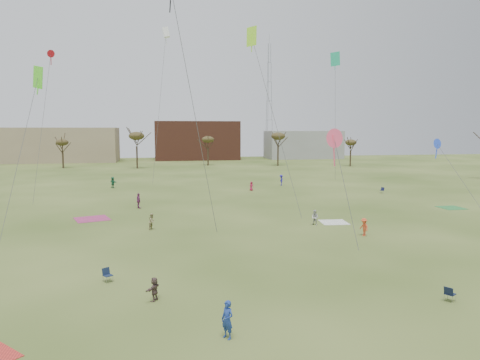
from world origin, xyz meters
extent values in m
plane|color=#334B17|center=(0.00, 0.00, 0.00)|extent=(260.00, 260.00, 0.00)
imported|color=navy|center=(-3.38, -3.69, 0.89)|extent=(0.73, 0.78, 1.78)
imported|color=#998E61|center=(-7.19, 19.66, 0.78)|extent=(0.90, 0.95, 1.56)
imported|color=brown|center=(-6.74, 1.51, 0.67)|extent=(0.98, 1.28, 1.35)
imported|color=#DC4D29|center=(11.67, 13.74, 0.80)|extent=(0.79, 1.14, 1.61)
imported|color=#83366F|center=(-9.02, 31.59, 0.94)|extent=(0.80, 1.19, 1.87)
imported|color=#BDBDBD|center=(8.85, 18.81, 0.76)|extent=(0.93, 0.94, 1.53)
imported|color=#246E4B|center=(-14.07, 51.59, 0.92)|extent=(1.47, 1.68, 1.83)
imported|color=#A91D43|center=(7.60, 44.57, 0.71)|extent=(0.82, 0.69, 1.42)
imported|color=#272199|center=(13.91, 50.02, 0.92)|extent=(0.77, 1.23, 1.83)
cube|color=white|center=(11.21, 19.70, 0.00)|extent=(2.90, 2.90, 0.03)
cube|color=#AA346A|center=(-13.64, 25.88, 0.00)|extent=(4.32, 4.32, 0.03)
cube|color=#30843C|center=(28.61, 25.21, 0.00)|extent=(2.85, 2.85, 0.03)
cube|color=#16223D|center=(-9.67, 5.14, 0.42)|extent=(0.70, 0.70, 0.04)
cube|color=#16223D|center=(-9.80, 5.33, 0.65)|extent=(0.48, 0.40, 0.44)
cube|color=#131B35|center=(9.53, -1.48, 0.42)|extent=(0.69, 0.69, 0.04)
cube|color=#131B35|center=(9.33, -1.60, 0.65)|extent=(0.37, 0.49, 0.44)
cube|color=#151839|center=(26.36, 38.37, 0.42)|extent=(0.70, 0.70, 0.04)
cube|color=#151839|center=(26.55, 38.51, 0.65)|extent=(0.41, 0.48, 0.44)
cube|color=white|center=(-5.05, 50.75, 24.84)|extent=(0.87, 0.87, 1.49)
cube|color=white|center=(-5.05, 50.75, 23.97)|extent=(0.08, 0.08, 2.23)
cylinder|color=#4C4C51|center=(-6.34, 49.10, 12.87)|extent=(2.62, 3.36, 23.95)
cube|color=#9BEC27|center=(3.35, 23.92, 19.22)|extent=(1.01, 1.01, 1.98)
cube|color=#9BEC27|center=(3.35, 23.92, 18.52)|extent=(0.08, 0.08, 1.79)
cylinder|color=#4C4C51|center=(5.28, 20.98, 10.06)|extent=(3.92, 5.93, 18.33)
cone|color=red|center=(-19.35, 36.32, 18.81)|extent=(0.95, 0.07, 0.95)
cube|color=red|center=(-19.35, 36.32, 18.21)|extent=(0.08, 0.08, 1.55)
cylinder|color=#4C4C51|center=(-20.19, 33.91, 9.85)|extent=(1.73, 4.88, 17.92)
cylinder|color=#4C4C51|center=(-3.48, 12.79, 10.55)|extent=(3.65, 1.84, 19.30)
cone|color=#F74E73|center=(6.54, 8.58, 8.89)|extent=(1.46, 0.11, 1.46)
cube|color=#F74E73|center=(6.54, 8.58, 7.96)|extent=(0.08, 0.08, 2.39)
cylinder|color=#4C4C51|center=(7.08, 7.37, 4.90)|extent=(1.14, 2.46, 8.00)
cube|color=#54DC26|center=(-16.50, 18.37, 13.99)|extent=(0.95, 0.95, 1.87)
cube|color=#54DC26|center=(-16.50, 18.37, 13.34)|extent=(0.08, 0.08, 1.68)
cylinder|color=#4C4C51|center=(-17.49, 15.52, 7.45)|extent=(2.01, 5.73, 13.11)
cube|color=#1A9E73|center=(22.79, 49.16, 21.23)|extent=(1.16, 1.16, 2.29)
cube|color=#1A9E73|center=(22.79, 49.16, 20.43)|extent=(0.08, 0.08, 2.06)
cylinder|color=#4C4C51|center=(23.09, 49.23, 11.07)|extent=(0.65, 0.19, 20.33)
cone|color=blue|center=(24.69, 22.93, 7.93)|extent=(1.17, 0.09, 1.17)
cube|color=blue|center=(24.69, 22.93, 7.18)|extent=(0.08, 0.08, 1.92)
cylinder|color=#4C4C51|center=(25.59, 19.96, 4.42)|extent=(1.84, 5.96, 7.05)
cylinder|color=#3A2B1E|center=(-30.00, 92.00, 2.16)|extent=(0.40, 0.40, 4.32)
ellipsoid|color=#473D1E|center=(-30.00, 92.00, 6.34)|extent=(3.02, 3.02, 1.58)
cylinder|color=#3A2B1E|center=(-12.00, 88.00, 2.70)|extent=(0.40, 0.40, 5.40)
ellipsoid|color=#473D1E|center=(-12.00, 88.00, 7.92)|extent=(3.78, 3.78, 1.98)
cylinder|color=#3A2B1E|center=(6.00, 94.00, 2.34)|extent=(0.40, 0.40, 4.68)
ellipsoid|color=#473D1E|center=(6.00, 94.00, 6.86)|extent=(3.28, 3.28, 1.72)
cylinder|color=#3A2B1E|center=(24.00, 90.00, 2.64)|extent=(0.40, 0.40, 5.28)
ellipsoid|color=#473D1E|center=(24.00, 90.00, 7.74)|extent=(3.70, 3.70, 1.94)
cylinder|color=#3A2B1E|center=(42.00, 85.00, 2.10)|extent=(0.40, 0.40, 4.20)
ellipsoid|color=#473D1E|center=(42.00, 85.00, 6.16)|extent=(2.94, 2.94, 1.54)
cube|color=#937F60|center=(-35.00, 115.00, 5.00)|extent=(32.00, 14.00, 10.00)
cube|color=brown|center=(5.00, 120.00, 6.00)|extent=(26.00, 16.00, 12.00)
cube|color=gray|center=(40.00, 118.00, 4.50)|extent=(24.00, 12.00, 9.00)
cylinder|color=#9EA3A8|center=(30.90, 125.00, 19.00)|extent=(0.16, 0.16, 38.00)
cylinder|color=#9EA3A8|center=(29.55, 125.78, 19.00)|extent=(0.16, 0.16, 38.00)
cylinder|color=#9EA3A8|center=(29.55, 124.22, 19.00)|extent=(0.16, 0.16, 38.00)
cylinder|color=#9EA3A8|center=(30.00, 125.00, 39.50)|extent=(0.10, 0.10, 3.00)
camera|label=1|loc=(-6.22, -22.97, 9.57)|focal=33.29mm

